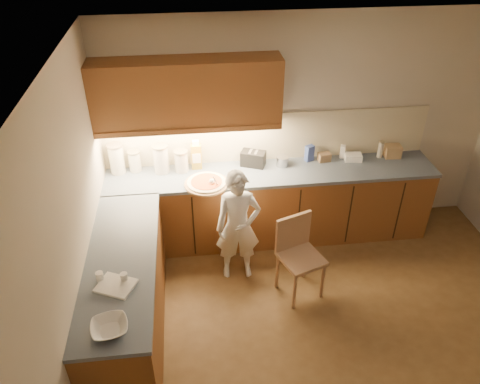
{
  "coord_description": "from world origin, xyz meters",
  "views": [
    {
      "loc": [
        -1.27,
        -2.76,
        3.68
      ],
      "look_at": [
        -0.8,
        1.2,
        1.0
      ],
      "focal_mm": 35.0,
      "sensor_mm": 36.0,
      "label": 1
    }
  ],
  "objects_px": {
    "oil_jug": "(196,156)",
    "toaster": "(253,159)",
    "child": "(238,226)",
    "wooden_chair": "(298,251)",
    "pizza_on_board": "(207,183)"
  },
  "relations": [
    {
      "from": "pizza_on_board",
      "to": "oil_jug",
      "type": "relative_size",
      "value": 1.37
    },
    {
      "from": "wooden_chair",
      "to": "toaster",
      "type": "distance_m",
      "value": 1.23
    },
    {
      "from": "pizza_on_board",
      "to": "toaster",
      "type": "height_order",
      "value": "pizza_on_board"
    },
    {
      "from": "pizza_on_board",
      "to": "child",
      "type": "xyz_separation_m",
      "value": [
        0.29,
        -0.43,
        -0.29
      ]
    },
    {
      "from": "pizza_on_board",
      "to": "wooden_chair",
      "type": "xyz_separation_m",
      "value": [
        0.87,
        -0.73,
        -0.42
      ]
    },
    {
      "from": "child",
      "to": "toaster",
      "type": "distance_m",
      "value": 0.9
    },
    {
      "from": "pizza_on_board",
      "to": "child",
      "type": "bearing_deg",
      "value": -55.51
    },
    {
      "from": "child",
      "to": "toaster",
      "type": "xyz_separation_m",
      "value": [
        0.26,
        0.78,
        0.36
      ]
    },
    {
      "from": "wooden_chair",
      "to": "oil_jug",
      "type": "relative_size",
      "value": 2.54
    },
    {
      "from": "child",
      "to": "toaster",
      "type": "bearing_deg",
      "value": 71.84
    },
    {
      "from": "wooden_chair",
      "to": "pizza_on_board",
      "type": "bearing_deg",
      "value": 120.04
    },
    {
      "from": "toaster",
      "to": "child",
      "type": "bearing_deg",
      "value": -86.47
    },
    {
      "from": "oil_jug",
      "to": "toaster",
      "type": "bearing_deg",
      "value": -1.56
    },
    {
      "from": "oil_jug",
      "to": "wooden_chair",
      "type": "bearing_deg",
      "value": -48.8
    },
    {
      "from": "oil_jug",
      "to": "toaster",
      "type": "xyz_separation_m",
      "value": [
        0.65,
        -0.02,
        -0.07
      ]
    }
  ]
}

